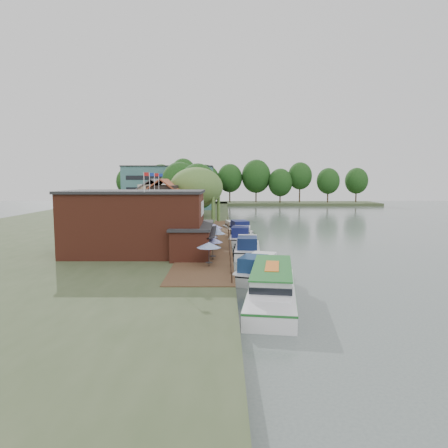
{
  "coord_description": "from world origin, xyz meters",
  "views": [
    {
      "loc": [
        -5.86,
        -45.72,
        9.5
      ],
      "look_at": [
        -6.0,
        12.0,
        3.0
      ],
      "focal_mm": 32.0,
      "sensor_mm": 36.0,
      "label": 1
    }
  ],
  "objects": [
    {
      "name": "umbrella_1",
      "position": [
        -7.14,
        -4.5,
        2.29
      ],
      "size": [
        2.13,
        2.13,
        2.38
      ],
      "primitive_type": null,
      "color": "navy",
      "rests_on": "quay_deck"
    },
    {
      "name": "quay_deck",
      "position": [
        -8.0,
        10.0,
        1.05
      ],
      "size": [
        6.0,
        50.0,
        0.1
      ],
      "primitive_type": "cube",
      "color": "#47301E",
      "rests_on": "land_bank"
    },
    {
      "name": "tour_boat",
      "position": [
        -2.26,
        -15.84,
        1.41
      ],
      "size": [
        5.44,
        13.35,
        2.83
      ],
      "primitive_type": null,
      "rotation": [
        0.0,
        0.0,
        -0.14
      ],
      "color": "silver",
      "rests_on": "ground"
    },
    {
      "name": "cottage_c",
      "position": [
        -14.0,
        33.0,
        5.25
      ],
      "size": [
        7.6,
        7.6,
        8.5
      ],
      "primitive_type": null,
      "color": "black",
      "rests_on": "land_bank"
    },
    {
      "name": "bank_tree_1",
      "position": [
        -16.72,
        50.33,
        7.31
      ],
      "size": [
        8.95,
        8.95,
        12.62
      ],
      "primitive_type": null,
      "color": "#143811",
      "rests_on": "land_bank"
    },
    {
      "name": "cruiser_3",
      "position": [
        -3.84,
        22.0,
        1.34
      ],
      "size": [
        5.72,
        11.39,
        2.68
      ],
      "primitive_type": null,
      "rotation": [
        0.0,
        0.0,
        0.21
      ],
      "color": "silver",
      "rests_on": "ground"
    },
    {
      "name": "hotel_block",
      "position": [
        -22.0,
        70.0,
        7.15
      ],
      "size": [
        25.4,
        12.4,
        12.3
      ],
      "primitive_type": null,
      "color": "#38666B",
      "rests_on": "land_bank"
    },
    {
      "name": "cruiser_2",
      "position": [
        -3.42,
        13.74,
        1.31
      ],
      "size": [
        4.5,
        10.98,
        2.62
      ],
      "primitive_type": null,
      "rotation": [
        0.0,
        0.0,
        -0.1
      ],
      "color": "white",
      "rests_on": "ground"
    },
    {
      "name": "umbrella_0",
      "position": [
        -7.4,
        -7.79,
        2.29
      ],
      "size": [
        2.4,
        2.4,
        2.38
      ],
      "primitive_type": null,
      "color": "#1C469A",
      "rests_on": "quay_deck"
    },
    {
      "name": "bank_tree_4",
      "position": [
        -14.21,
        84.18,
        6.97
      ],
      "size": [
        6.68,
        6.68,
        11.93
      ],
      "primitive_type": null,
      "color": "#143811",
      "rests_on": "land_bank"
    },
    {
      "name": "pub",
      "position": [
        -14.0,
        -1.0,
        4.65
      ],
      "size": [
        20.0,
        11.0,
        7.3
      ],
      "primitive_type": null,
      "color": "maroon",
      "rests_on": "land_bank"
    },
    {
      "name": "bank_tree_0",
      "position": [
        -11.88,
        42.91,
        6.99
      ],
      "size": [
        8.86,
        8.86,
        11.98
      ],
      "primitive_type": null,
      "color": "#143811",
      "rests_on": "land_bank"
    },
    {
      "name": "cruiser_1",
      "position": [
        -3.04,
        3.86,
        1.28
      ],
      "size": [
        4.05,
        10.65,
        2.56
      ],
      "primitive_type": null,
      "rotation": [
        0.0,
        0.0,
        -0.06
      ],
      "color": "white",
      "rests_on": "ground"
    },
    {
      "name": "umbrella_2",
      "position": [
        -7.85,
        -0.76,
        2.29
      ],
      "size": [
        2.34,
        2.34,
        2.38
      ],
      "primitive_type": null,
      "color": "navy",
      "rests_on": "quay_deck"
    },
    {
      "name": "cottage_b",
      "position": [
        -18.0,
        24.0,
        5.25
      ],
      "size": [
        9.6,
        8.6,
        8.5
      ],
      "primitive_type": null,
      "color": "beige",
      "rests_on": "land_bank"
    },
    {
      "name": "umbrella_3",
      "position": [
        -6.81,
        2.04,
        2.29
      ],
      "size": [
        2.06,
        2.06,
        2.38
      ],
      "primitive_type": null,
      "color": "#1B4A97",
      "rests_on": "quay_deck"
    },
    {
      "name": "cruiser_0",
      "position": [
        -2.62,
        -7.75,
        1.2
      ],
      "size": [
        6.33,
        10.4,
        2.4
      ],
      "primitive_type": null,
      "rotation": [
        0.0,
        0.0,
        -0.34
      ],
      "color": "silver",
      "rests_on": "ground"
    },
    {
      "name": "quay_rail",
      "position": [
        -5.3,
        10.5,
        1.5
      ],
      "size": [
        0.2,
        49.0,
        1.0
      ],
      "primitive_type": null,
      "color": "black",
      "rests_on": "land_bank"
    },
    {
      "name": "bank_tree_3",
      "position": [
        -17.68,
        78.22,
        7.62
      ],
      "size": [
        7.84,
        7.84,
        13.24
      ],
      "primitive_type": null,
      "color": "#143811",
      "rests_on": "land_bank"
    },
    {
      "name": "swan",
      "position": [
        -4.5,
        -9.94,
        0.22
      ],
      "size": [
        0.44,
        0.44,
        0.44
      ],
      "primitive_type": "sphere",
      "color": "white",
      "rests_on": "ground"
    },
    {
      "name": "umbrella_4",
      "position": [
        -7.29,
        5.41,
        2.29
      ],
      "size": [
        2.02,
        2.02,
        2.38
      ],
      "primitive_type": null,
      "color": "navy",
      "rests_on": "quay_deck"
    },
    {
      "name": "bank_tree_5",
      "position": [
        -11.97,
        93.85,
        6.74
      ],
      "size": [
        7.46,
        7.46,
        11.47
      ],
      "primitive_type": null,
      "color": "#143811",
      "rests_on": "land_bank"
    },
    {
      "name": "ground",
      "position": [
        0.0,
        0.0,
        0.0
      ],
      "size": [
        260.0,
        260.0,
        0.0
      ],
      "primitive_type": "plane",
      "color": "#505D5B",
      "rests_on": "ground"
    },
    {
      "name": "willow",
      "position": [
        -10.5,
        19.0,
        6.21
      ],
      "size": [
        8.6,
        8.6,
        10.43
      ],
      "primitive_type": null,
      "color": "#476B2D",
      "rests_on": "land_bank"
    },
    {
      "name": "umbrella_5",
      "position": [
        -7.35,
        7.97,
        2.29
      ],
      "size": [
        2.39,
        2.39,
        2.38
      ],
      "primitive_type": null,
      "color": "navy",
      "rests_on": "quay_deck"
    },
    {
      "name": "land_bank",
      "position": [
        -30.0,
        35.0,
        0.5
      ],
      "size": [
        50.0,
        140.0,
        1.0
      ],
      "primitive_type": "cube",
      "color": "#384728",
      "rests_on": "ground"
    },
    {
      "name": "bank_tree_2",
      "position": [
        -16.79,
        59.39,
        7.95
      ],
      "size": [
        6.76,
        6.76,
        13.91
      ],
      "primitive_type": null,
      "color": "#143811",
      "rests_on": "land_bank"
    },
    {
      "name": "cottage_a",
      "position": [
        -15.0,
        14.0,
        5.25
      ],
      "size": [
        8.6,
        7.6,
        8.5
      ],
      "primitive_type": null,
      "color": "black",
      "rests_on": "land_bank"
    }
  ]
}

